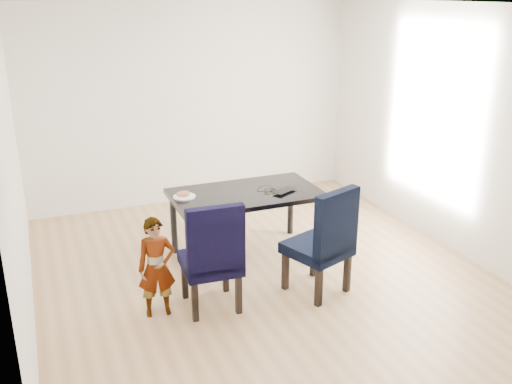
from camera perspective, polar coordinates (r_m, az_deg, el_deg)
name	(u,v)px	position (r m, az deg, el deg)	size (l,w,h in m)	color
floor	(263,275)	(6.03, 0.72, -8.27)	(4.50, 5.00, 0.01)	tan
ceiling	(264,2)	(5.33, 0.85, 18.43)	(4.50, 5.00, 0.01)	white
wall_back	(192,104)	(7.84, -6.40, 8.71)	(4.50, 0.01, 2.70)	white
wall_front	(429,255)	(3.50, 16.95, -6.06)	(4.50, 0.01, 2.70)	silver
wall_left	(13,177)	(5.13, -23.14, 1.41)	(0.01, 5.00, 2.70)	silver
wall_right	(451,130)	(6.71, 18.94, 5.92)	(0.01, 5.00, 2.70)	white
dining_table	(246,224)	(6.29, -1.03, -3.23)	(1.60, 0.90, 0.75)	black
chair_left	(210,254)	(5.26, -4.62, -6.16)	(0.51, 0.54, 1.07)	black
chair_right	(317,239)	(5.53, 6.16, -4.72)	(0.53, 0.55, 1.10)	black
child	(157,267)	(5.22, -9.91, -7.43)	(0.34, 0.22, 0.94)	orange
plate	(184,197)	(6.05, -7.18, -0.46)	(0.24, 0.24, 0.01)	white
sandwich	(183,194)	(6.03, -7.30, -0.16)	(0.15, 0.07, 0.06)	#B2653F
laptop	(282,190)	(6.18, 2.57, 0.19)	(0.29, 0.19, 0.02)	black
cable_tangle	(271,192)	(6.15, 1.50, -0.01)	(0.15, 0.15, 0.01)	black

